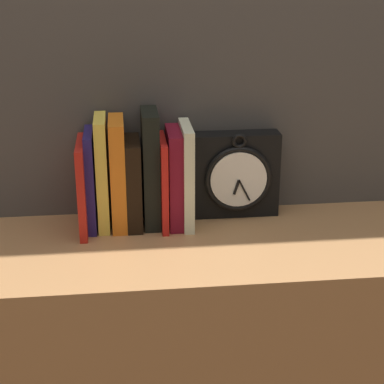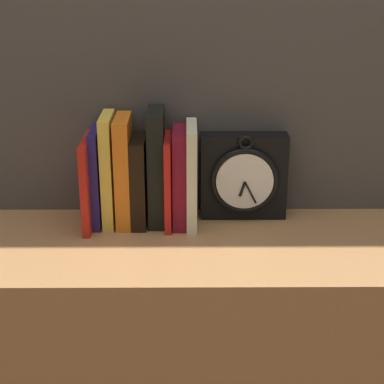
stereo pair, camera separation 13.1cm
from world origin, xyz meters
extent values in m
cube|color=#47423D|center=(0.00, 0.21, 1.30)|extent=(6.00, 0.05, 2.60)
cube|color=black|center=(0.12, 0.15, 0.98)|extent=(0.19, 0.05, 0.19)
torus|color=black|center=(0.12, 0.12, 0.98)|extent=(0.15, 0.01, 0.15)
cylinder|color=white|center=(0.12, 0.11, 0.98)|extent=(0.13, 0.01, 0.13)
cube|color=black|center=(0.11, 0.11, 0.97)|extent=(0.02, 0.00, 0.04)
cube|color=black|center=(0.13, 0.11, 0.96)|extent=(0.03, 0.00, 0.05)
torus|color=black|center=(0.12, 0.12, 1.07)|extent=(0.03, 0.01, 0.03)
cube|color=#B31D14|center=(-0.23, 0.10, 0.99)|extent=(0.02, 0.15, 0.20)
cube|color=navy|center=(-0.21, 0.12, 1.00)|extent=(0.02, 0.12, 0.22)
cube|color=yellow|center=(-0.18, 0.12, 1.01)|extent=(0.02, 0.12, 0.25)
cube|color=orange|center=(-0.15, 0.12, 1.01)|extent=(0.03, 0.12, 0.24)
cube|color=black|center=(-0.12, 0.11, 0.98)|extent=(0.03, 0.12, 0.20)
cube|color=black|center=(-0.08, 0.12, 1.02)|extent=(0.04, 0.12, 0.26)
cube|color=red|center=(-0.05, 0.11, 0.99)|extent=(0.01, 0.14, 0.20)
cube|color=maroon|center=(-0.02, 0.11, 0.99)|extent=(0.03, 0.13, 0.21)
cube|color=beige|center=(0.00, 0.11, 1.00)|extent=(0.02, 0.13, 0.23)
camera|label=1|loc=(-0.14, -1.21, 1.47)|focal=60.00mm
camera|label=2|loc=(-0.01, -1.22, 1.47)|focal=60.00mm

